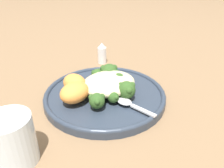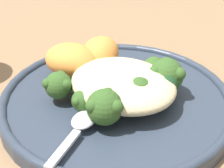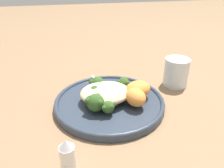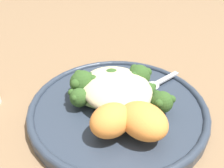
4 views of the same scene
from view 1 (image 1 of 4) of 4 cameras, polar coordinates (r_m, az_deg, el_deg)
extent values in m
plane|color=#846647|center=(0.57, -1.35, -2.52)|extent=(4.00, 4.00, 0.00)
cylinder|color=#2D3847|center=(0.54, -1.86, -3.11)|extent=(0.30, 0.30, 0.02)
torus|color=#2D3847|center=(0.54, -1.87, -2.39)|extent=(0.30, 0.30, 0.01)
ellipsoid|color=beige|center=(0.53, -0.87, 0.23)|extent=(0.13, 0.11, 0.04)
ellipsoid|color=#8EB25B|center=(0.51, -4.64, -2.65)|extent=(0.05, 0.08, 0.02)
sphere|color=#335623|center=(0.47, -3.95, -4.42)|extent=(0.03, 0.03, 0.03)
sphere|color=#335623|center=(0.45, -3.90, -4.71)|extent=(0.01, 0.01, 0.01)
sphere|color=#335623|center=(0.47, -2.61, -3.29)|extent=(0.01, 0.01, 0.01)
sphere|color=#335623|center=(0.47, -5.43, -3.44)|extent=(0.01, 0.01, 0.01)
ellipsoid|color=#8EB25B|center=(0.52, -3.09, -2.24)|extent=(0.03, 0.09, 0.01)
sphere|color=#335623|center=(0.49, 0.34, -3.44)|extent=(0.03, 0.03, 0.03)
sphere|color=#335623|center=(0.48, 1.06, -3.51)|extent=(0.01, 0.01, 0.01)
sphere|color=#335623|center=(0.49, -0.37, -2.49)|extent=(0.01, 0.01, 0.01)
ellipsoid|color=#8EB25B|center=(0.52, -1.50, -1.64)|extent=(0.07, 0.10, 0.02)
sphere|color=#335623|center=(0.50, 3.81, -1.58)|extent=(0.04, 0.04, 0.04)
sphere|color=#335623|center=(0.48, 4.16, -1.80)|extent=(0.02, 0.02, 0.02)
sphere|color=#335623|center=(0.51, 5.25, -0.32)|extent=(0.02, 0.02, 0.02)
sphere|color=#335623|center=(0.50, 2.11, -0.49)|extent=(0.02, 0.02, 0.02)
ellipsoid|color=#8EB25B|center=(0.54, -2.43, -0.58)|extent=(0.08, 0.05, 0.02)
sphere|color=#335623|center=(0.54, 1.72, 0.82)|extent=(0.04, 0.04, 0.04)
sphere|color=#335623|center=(0.52, 1.96, 0.70)|extent=(0.01, 0.01, 0.01)
sphere|color=#335623|center=(0.55, 2.99, 1.89)|extent=(0.01, 0.01, 0.01)
sphere|color=#335623|center=(0.54, 0.25, 1.75)|extent=(0.01, 0.01, 0.01)
ellipsoid|color=#8EB25B|center=(0.54, -2.67, -0.57)|extent=(0.09, 0.03, 0.01)
sphere|color=#335623|center=(0.55, 1.49, 1.21)|extent=(0.03, 0.03, 0.03)
sphere|color=#335623|center=(0.54, 1.68, 1.13)|extent=(0.01, 0.01, 0.01)
sphere|color=#335623|center=(0.56, 2.56, 2.12)|extent=(0.01, 0.01, 0.01)
sphere|color=#335623|center=(0.56, 0.24, 2.01)|extent=(0.01, 0.01, 0.01)
ellipsoid|color=#8EB25B|center=(0.55, -3.65, 0.09)|extent=(0.10, 0.05, 0.02)
sphere|color=#335623|center=(0.58, -0.75, 3.17)|extent=(0.04, 0.04, 0.04)
sphere|color=#335623|center=(0.56, -0.59, 3.13)|extent=(0.02, 0.02, 0.02)
sphere|color=#335623|center=(0.59, 0.61, 4.28)|extent=(0.02, 0.02, 0.02)
sphere|color=#335623|center=(0.58, -2.29, 4.14)|extent=(0.02, 0.02, 0.02)
ellipsoid|color=#8EB25B|center=(0.56, -4.51, 0.04)|extent=(0.06, 0.06, 0.01)
sphere|color=#335623|center=(0.58, -3.68, 2.54)|extent=(0.03, 0.03, 0.03)
sphere|color=#335623|center=(0.57, -3.95, 2.50)|extent=(0.01, 0.01, 0.01)
sphere|color=#335623|center=(0.58, -2.53, 2.94)|extent=(0.01, 0.01, 0.01)
sphere|color=#335623|center=(0.59, -3.45, 3.52)|extent=(0.01, 0.01, 0.01)
sphere|color=#335623|center=(0.58, -4.85, 3.09)|extent=(0.01, 0.01, 0.01)
ellipsoid|color=orange|center=(0.53, -9.76, 0.22)|extent=(0.06, 0.07, 0.04)
ellipsoid|color=orange|center=(0.49, -9.72, -2.18)|extent=(0.09, 0.08, 0.04)
sphere|color=#193D1E|center=(0.56, -0.34, 1.35)|extent=(0.03, 0.03, 0.03)
sphere|color=#193D1E|center=(0.56, 0.94, 1.66)|extent=(0.03, 0.03, 0.03)
sphere|color=#193D1E|center=(0.57, 1.69, 1.66)|extent=(0.03, 0.03, 0.03)
sphere|color=#193D1E|center=(0.58, 0.90, 2.62)|extent=(0.03, 0.03, 0.03)
sphere|color=#193D1E|center=(0.57, -0.34, 1.96)|extent=(0.03, 0.03, 0.03)
cube|color=silver|center=(0.47, 8.00, -6.94)|extent=(0.02, 0.06, 0.00)
ellipsoid|color=silver|center=(0.49, 3.24, -4.55)|extent=(0.03, 0.04, 0.01)
cylinder|color=silver|center=(0.40, -24.73, -13.23)|extent=(0.08, 0.08, 0.09)
cylinder|color=white|center=(0.74, -2.61, 7.52)|extent=(0.03, 0.03, 0.05)
cone|color=#B2B2B7|center=(0.73, -2.67, 10.10)|extent=(0.03, 0.03, 0.02)
camera|label=2|loc=(0.49, 49.77, 18.04)|focal=60.00mm
camera|label=3|loc=(0.95, -15.51, 30.23)|focal=35.00mm
camera|label=4|loc=(0.52, -37.73, 18.02)|focal=35.00mm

